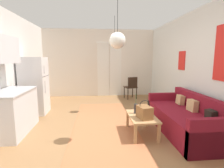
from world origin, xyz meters
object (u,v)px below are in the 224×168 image
object	(u,v)px
accent_chair	(131,86)
pendant_lamp_near	(117,40)
refrigerator	(35,86)
bamboo_vase	(136,108)
handbag	(145,112)
pendant_lamp_far	(115,37)
couch	(186,119)
coffee_table	(142,118)

from	to	relation	value
accent_chair	pendant_lamp_near	distance (m)	3.69
pendant_lamp_near	accent_chair	bearing A→B (deg)	74.05
accent_chair	refrigerator	bearing A→B (deg)	11.57
bamboo_vase	handbag	size ratio (longest dim) A/B	1.18
pendant_lamp_far	couch	bearing A→B (deg)	-49.17
refrigerator	pendant_lamp_far	size ratio (longest dim) A/B	2.27
accent_chair	couch	bearing A→B (deg)	85.63
couch	pendant_lamp_near	distance (m)	2.17
pendant_lamp_near	pendant_lamp_far	bearing A→B (deg)	85.50
pendant_lamp_near	couch	bearing A→B (deg)	8.63
accent_chair	pendant_lamp_far	world-z (taller)	pendant_lamp_far
accent_chair	pendant_lamp_near	world-z (taller)	pendant_lamp_near
couch	pendant_lamp_near	size ratio (longest dim) A/B	2.06
couch	bamboo_vase	size ratio (longest dim) A/B	4.80
couch	accent_chair	bearing A→B (deg)	99.98
bamboo_vase	handbag	xyz separation A→B (m)	(0.10, -0.32, 0.02)
bamboo_vase	pendant_lamp_near	xyz separation A→B (m)	(-0.44, -0.37, 1.35)
handbag	pendant_lamp_far	bearing A→B (deg)	102.92
pendant_lamp_near	pendant_lamp_far	distance (m)	1.80
bamboo_vase	coffee_table	bearing A→B (deg)	-59.96
couch	handbag	size ratio (longest dim) A/B	5.66
handbag	refrigerator	distance (m)	3.17
coffee_table	handbag	size ratio (longest dim) A/B	2.42
pendant_lamp_near	refrigerator	bearing A→B (deg)	138.79
refrigerator	accent_chair	distance (m)	3.38
pendant_lamp_far	coffee_table	bearing A→B (deg)	-75.99
bamboo_vase	pendant_lamp_far	world-z (taller)	pendant_lamp_far
handbag	pendant_lamp_near	world-z (taller)	pendant_lamp_near
pendant_lamp_near	bamboo_vase	bearing A→B (deg)	40.29
coffee_table	handbag	xyz separation A→B (m)	(0.01, -0.16, 0.18)
refrigerator	pendant_lamp_near	bearing A→B (deg)	-41.21
accent_chair	pendant_lamp_near	size ratio (longest dim) A/B	0.86
coffee_table	pendant_lamp_near	xyz separation A→B (m)	(-0.53, -0.21, 1.51)
coffee_table	refrigerator	xyz separation A→B (m)	(-2.61, 1.61, 0.44)
coffee_table	pendant_lamp_far	size ratio (longest dim) A/B	1.25
accent_chair	pendant_lamp_far	distance (m)	2.36
coffee_table	handbag	bearing A→B (deg)	-88.12
bamboo_vase	refrigerator	bearing A→B (deg)	150.05
couch	accent_chair	size ratio (longest dim) A/B	2.40
bamboo_vase	handbag	world-z (taller)	bamboo_vase
pendant_lamp_near	pendant_lamp_far	size ratio (longest dim) A/B	1.41
coffee_table	pendant_lamp_near	bearing A→B (deg)	-158.35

